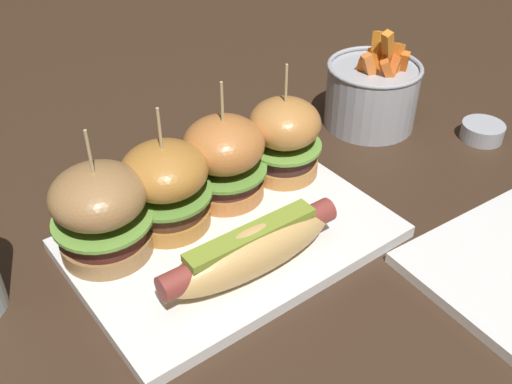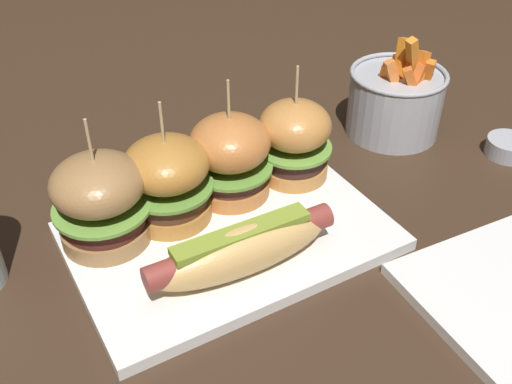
{
  "view_description": "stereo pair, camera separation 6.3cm",
  "coord_description": "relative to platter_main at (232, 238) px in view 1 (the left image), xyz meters",
  "views": [
    {
      "loc": [
        -0.27,
        -0.4,
        0.43
      ],
      "look_at": [
        0.03,
        0.0,
        0.05
      ],
      "focal_mm": 41.98,
      "sensor_mm": 36.0,
      "label": 1
    },
    {
      "loc": [
        -0.22,
        -0.44,
        0.43
      ],
      "look_at": [
        0.03,
        0.0,
        0.05
      ],
      "focal_mm": 41.98,
      "sensor_mm": 36.0,
      "label": 2
    }
  ],
  "objects": [
    {
      "name": "ground_plane",
      "position": [
        0.0,
        0.0,
        -0.01
      ],
      "size": [
        3.0,
        3.0,
        0.0
      ],
      "primitive_type": "plane",
      "color": "#382619"
    },
    {
      "name": "sauce_ramekin",
      "position": [
        0.39,
        -0.03,
        0.01
      ],
      "size": [
        0.06,
        0.06,
        0.02
      ],
      "color": "#A8AAB2",
      "rests_on": "ground"
    },
    {
      "name": "slider_far_left",
      "position": [
        -0.12,
        0.06,
        0.06
      ],
      "size": [
        0.1,
        0.1,
        0.14
      ],
      "color": "#9A6F42",
      "rests_on": "platter_main"
    },
    {
      "name": "platter_main",
      "position": [
        0.0,
        0.0,
        0.0
      ],
      "size": [
        0.33,
        0.22,
        0.01
      ],
      "primitive_type": "cube",
      "color": "white",
      "rests_on": "ground"
    },
    {
      "name": "fries_bucket",
      "position": [
        0.3,
        0.09,
        0.04
      ],
      "size": [
        0.13,
        0.13,
        0.14
      ],
      "color": "#A8AAB2",
      "rests_on": "ground"
    },
    {
      "name": "hot_dog",
      "position": [
        -0.02,
        -0.06,
        0.03
      ],
      "size": [
        0.2,
        0.06,
        0.05
      ],
      "color": "tan",
      "rests_on": "platter_main"
    },
    {
      "name": "slider_far_right",
      "position": [
        0.12,
        0.06,
        0.06
      ],
      "size": [
        0.09,
        0.09,
        0.14
      ],
      "color": "#BF7D3D",
      "rests_on": "platter_main"
    },
    {
      "name": "slider_center_right",
      "position": [
        0.04,
        0.06,
        0.06
      ],
      "size": [
        0.1,
        0.1,
        0.14
      ],
      "color": "#BC7037",
      "rests_on": "platter_main"
    },
    {
      "name": "slider_center_left",
      "position": [
        -0.04,
        0.06,
        0.06
      ],
      "size": [
        0.1,
        0.1,
        0.14
      ],
      "color": "#B27430",
      "rests_on": "platter_main"
    }
  ]
}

